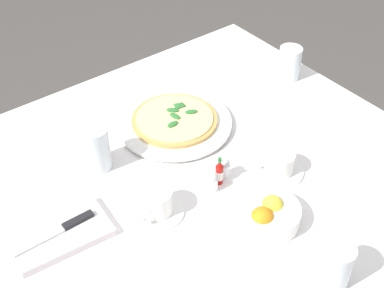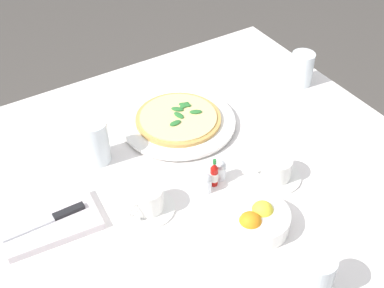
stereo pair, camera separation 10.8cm
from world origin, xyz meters
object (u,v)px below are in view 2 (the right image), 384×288
(water_glass_right_edge, at_px, (95,144))
(hot_sauce_bottle, at_px, (214,175))
(salt_shaker, at_px, (206,184))
(napkin_folded, at_px, (50,223))
(citrus_bowl, at_px, (257,219))
(water_glass_left_edge, at_px, (314,278))
(pizza_plate, at_px, (178,122))
(water_glass_far_right, at_px, (301,71))
(pizza, at_px, (178,118))
(pepper_shaker, at_px, (221,171))
(dinner_knife, at_px, (48,220))
(coffee_cup_far_left, at_px, (276,170))
(coffee_cup_back_corner, at_px, (147,200))

(water_glass_right_edge, height_order, hot_sauce_bottle, water_glass_right_edge)
(water_glass_right_edge, distance_m, hot_sauce_bottle, 0.32)
(hot_sauce_bottle, distance_m, salt_shaker, 0.03)
(water_glass_right_edge, distance_m, napkin_folded, 0.25)
(citrus_bowl, xyz_separation_m, salt_shaker, (0.04, -0.16, -0.00))
(water_glass_right_edge, distance_m, salt_shaker, 0.31)
(water_glass_left_edge, relative_size, water_glass_right_edge, 0.86)
(pizza_plate, bearing_deg, water_glass_far_right, 177.55)
(water_glass_left_edge, distance_m, water_glass_right_edge, 0.64)
(pizza, distance_m, napkin_folded, 0.48)
(water_glass_right_edge, xyz_separation_m, pepper_shaker, (-0.24, 0.23, -0.03))
(water_glass_right_edge, bearing_deg, pizza_plate, -177.21)
(water_glass_far_right, bearing_deg, dinner_knife, 9.57)
(citrus_bowl, distance_m, salt_shaker, 0.16)
(water_glass_far_right, xyz_separation_m, salt_shaker, (0.51, 0.24, -0.02))
(coffee_cup_far_left, relative_size, water_glass_right_edge, 1.05)
(coffee_cup_far_left, distance_m, water_glass_left_edge, 0.34)
(salt_shaker, relative_size, pepper_shaker, 1.00)
(water_glass_left_edge, distance_m, citrus_bowl, 0.20)
(napkin_folded, bearing_deg, water_glass_right_edge, -135.74)
(salt_shaker, bearing_deg, pizza, -106.09)
(water_glass_left_edge, relative_size, napkin_folded, 0.46)
(pizza_plate, bearing_deg, hot_sauce_bottle, 79.43)
(dinner_knife, bearing_deg, salt_shaker, 166.00)
(pizza_plate, xyz_separation_m, pizza, (-0.00, -0.00, 0.01))
(pizza, bearing_deg, dinner_knife, 20.53)
(napkin_folded, bearing_deg, coffee_cup_far_left, 169.62)
(citrus_bowl, bearing_deg, water_glass_left_edge, 87.25)
(coffee_cup_far_left, distance_m, pepper_shaker, 0.14)
(coffee_cup_back_corner, relative_size, water_glass_far_right, 1.23)
(water_glass_left_edge, bearing_deg, pizza_plate, -94.56)
(coffee_cup_far_left, xyz_separation_m, hot_sauce_bottle, (0.15, -0.06, 0.01))
(hot_sauce_bottle, bearing_deg, salt_shaker, 19.65)
(water_glass_far_right, relative_size, hot_sauce_bottle, 1.28)
(coffee_cup_far_left, bearing_deg, citrus_bowl, 37.13)
(hot_sauce_bottle, bearing_deg, water_glass_left_edge, 89.62)
(pizza_plate, height_order, coffee_cup_back_corner, coffee_cup_back_corner)
(napkin_folded, xyz_separation_m, dinner_knife, (0.00, -0.00, 0.01))
(coffee_cup_far_left, distance_m, citrus_bowl, 0.17)
(coffee_cup_back_corner, height_order, salt_shaker, coffee_cup_back_corner)
(salt_shaker, bearing_deg, water_glass_right_edge, -54.06)
(water_glass_far_right, xyz_separation_m, napkin_folded, (0.88, 0.15, -0.04))
(water_glass_far_right, height_order, citrus_bowl, water_glass_far_right)
(citrus_bowl, bearing_deg, water_glass_far_right, -139.79)
(water_glass_far_right, height_order, hot_sauce_bottle, water_glass_far_right)
(water_glass_right_edge, bearing_deg, napkin_folded, 39.47)
(pizza_plate, relative_size, water_glass_far_right, 3.07)
(citrus_bowl, bearing_deg, dinner_knife, -31.85)
(coffee_cup_far_left, relative_size, dinner_knife, 0.67)
(pizza, height_order, salt_shaker, salt_shaker)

